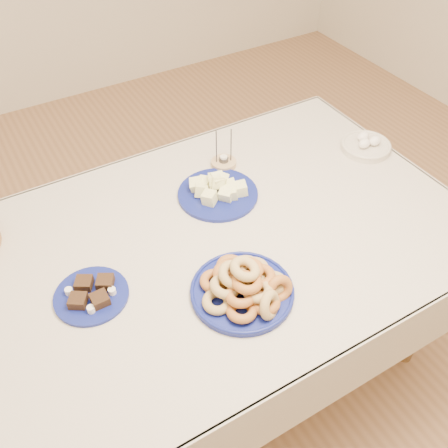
{
  "coord_description": "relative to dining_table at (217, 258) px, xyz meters",
  "views": [
    {
      "loc": [
        -0.56,
        -1.0,
        1.92
      ],
      "look_at": [
        0.0,
        -0.05,
        0.85
      ],
      "focal_mm": 40.0,
      "sensor_mm": 36.0,
      "label": 1
    }
  ],
  "objects": [
    {
      "name": "ground",
      "position": [
        0.0,
        0.0,
        -0.64
      ],
      "size": [
        5.0,
        5.0,
        0.0
      ],
      "primitive_type": "plane",
      "color": "#976B47",
      "rests_on": "ground"
    },
    {
      "name": "dining_table",
      "position": [
        0.0,
        0.0,
        0.0
      ],
      "size": [
        1.71,
        1.11,
        0.75
      ],
      "color": "brown",
      "rests_on": "ground"
    },
    {
      "name": "donut_platter",
      "position": [
        -0.05,
        -0.25,
        0.14
      ],
      "size": [
        0.4,
        0.4,
        0.14
      ],
      "rotation": [
        0.0,
        0.0,
        0.39
      ],
      "color": "navy",
      "rests_on": "dining_table"
    },
    {
      "name": "melon_plate",
      "position": [
        0.11,
        0.18,
        0.13
      ],
      "size": [
        0.37,
        0.37,
        0.1
      ],
      "rotation": [
        0.0,
        0.0,
        0.36
      ],
      "color": "navy",
      "rests_on": "dining_table"
    },
    {
      "name": "brownie_plate",
      "position": [
        -0.44,
        -0.03,
        0.12
      ],
      "size": [
        0.28,
        0.28,
        0.04
      ],
      "rotation": [
        0.0,
        0.0,
        -0.32
      ],
      "color": "navy",
      "rests_on": "dining_table"
    },
    {
      "name": "candle_holder",
      "position": [
        0.21,
        0.32,
        0.12
      ],
      "size": [
        0.12,
        0.12,
        0.16
      ],
      "rotation": [
        0.0,
        0.0,
        -0.34
      ],
      "color": "tan",
      "rests_on": "dining_table"
    },
    {
      "name": "egg_bowl",
      "position": [
        0.75,
        0.12,
        0.13
      ],
      "size": [
        0.21,
        0.21,
        0.07
      ],
      "rotation": [
        0.0,
        0.0,
        0.07
      ],
      "color": "beige",
      "rests_on": "dining_table"
    }
  ]
}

